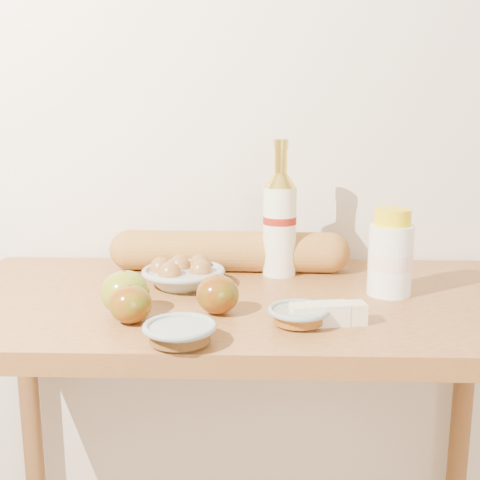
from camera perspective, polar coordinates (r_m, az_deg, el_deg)
name	(u,v)px	position (r m, az deg, el deg)	size (l,w,h in m)	color
back_wall	(245,94)	(1.48, 0.45, 13.67)	(3.50, 0.02, 2.60)	silver
table	(240,353)	(1.25, 0.04, -10.66)	(1.20, 0.60, 0.90)	#AA6F37
bourbon_bottle	(280,221)	(1.33, 3.79, 1.81)	(0.09, 0.09, 0.30)	white
cream_bottle	(390,255)	(1.23, 14.08, -1.40)	(0.11, 0.11, 0.17)	white
egg_bowl	(183,275)	(1.27, -5.42, -3.30)	(0.23, 0.23, 0.06)	#98A6A2
baguette	(229,251)	(1.38, -1.07, -1.07)	(0.55, 0.11, 0.09)	#C2883B
apple_yellowgreen	(125,292)	(1.11, -10.84, -4.91)	(0.09, 0.09, 0.08)	olive
apple_redgreen_front	(131,304)	(1.07, -10.34, -5.99)	(0.10, 0.10, 0.07)	#951308
apple_redgreen_right	(218,294)	(1.10, -2.14, -5.17)	(0.09, 0.09, 0.07)	maroon
sugar_bowl	(180,333)	(0.97, -5.73, -8.76)	(0.14, 0.14, 0.03)	gray
syrup_bowl	(298,315)	(1.05, 5.57, -7.14)	(0.13, 0.13, 0.03)	gray
butter_stick	(328,314)	(1.06, 8.35, -6.95)	(0.14, 0.06, 0.04)	beige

